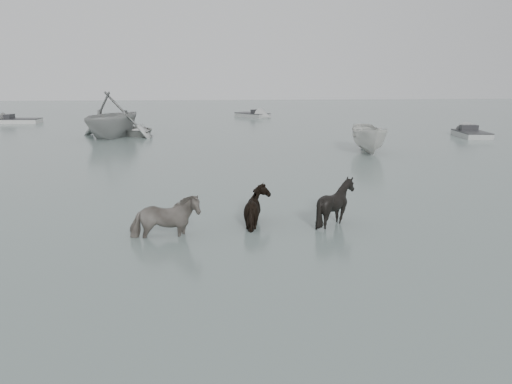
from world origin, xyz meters
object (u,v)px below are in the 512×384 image
pony_dark (260,199)px  pony_black (336,198)px  pony_pinto (164,209)px  rowboat_lead (135,128)px

pony_dark → pony_black: size_ratio=0.94×
pony_pinto → pony_black: pony_pinto is taller
pony_black → pony_dark: bearing=84.9°
pony_black → rowboat_lead: (-8.68, 21.50, -0.28)m
pony_pinto → pony_dark: (2.50, 1.00, -0.06)m
pony_dark → pony_pinto: bearing=94.3°
pony_pinto → pony_black: 4.66m
pony_dark → pony_black: (2.09, -0.18, 0.04)m
rowboat_lead → pony_black: bearing=-97.0°
pony_pinto → pony_dark: pony_pinto is taller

